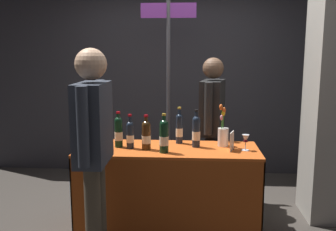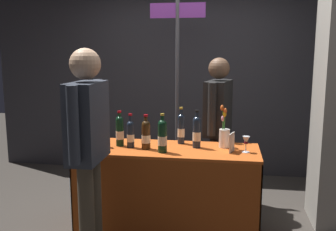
{
  "view_description": "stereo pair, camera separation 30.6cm",
  "coord_description": "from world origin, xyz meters",
  "px_view_note": "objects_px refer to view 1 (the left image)",
  "views": [
    {
      "loc": [
        0.22,
        -3.29,
        1.66
      ],
      "look_at": [
        0.0,
        0.0,
        1.1
      ],
      "focal_mm": 40.05,
      "sensor_mm": 36.0,
      "label": 1
    },
    {
      "loc": [
        0.53,
        -3.26,
        1.66
      ],
      "look_at": [
        0.0,
        0.0,
        1.1
      ],
      "focal_mm": 40.05,
      "sensor_mm": 36.0,
      "label": 2
    }
  ],
  "objects_px": {
    "wine_glass_near_vendor": "(246,139)",
    "booth_signpost": "(168,74)",
    "taster_foreground_right": "(93,139)",
    "featured_wine_bottle": "(164,136)",
    "vendor_presenter": "(212,118)",
    "tasting_table": "(168,176)",
    "display_bottle_0": "(196,131)",
    "flower_vase": "(223,134)"
  },
  "relations": [
    {
      "from": "display_bottle_0",
      "to": "wine_glass_near_vendor",
      "type": "relative_size",
      "value": 2.44
    },
    {
      "from": "tasting_table",
      "to": "taster_foreground_right",
      "type": "distance_m",
      "value": 0.95
    },
    {
      "from": "tasting_table",
      "to": "wine_glass_near_vendor",
      "type": "distance_m",
      "value": 0.78
    },
    {
      "from": "featured_wine_bottle",
      "to": "wine_glass_near_vendor",
      "type": "height_order",
      "value": "featured_wine_bottle"
    },
    {
      "from": "display_bottle_0",
      "to": "wine_glass_near_vendor",
      "type": "bearing_deg",
      "value": -11.8
    },
    {
      "from": "wine_glass_near_vendor",
      "to": "taster_foreground_right",
      "type": "relative_size",
      "value": 0.08
    },
    {
      "from": "tasting_table",
      "to": "vendor_presenter",
      "type": "bearing_deg",
      "value": 56.46
    },
    {
      "from": "featured_wine_bottle",
      "to": "booth_signpost",
      "type": "height_order",
      "value": "booth_signpost"
    },
    {
      "from": "booth_signpost",
      "to": "flower_vase",
      "type": "bearing_deg",
      "value": -60.5
    },
    {
      "from": "booth_signpost",
      "to": "featured_wine_bottle",
      "type": "bearing_deg",
      "value": -87.87
    },
    {
      "from": "flower_vase",
      "to": "tasting_table",
      "type": "bearing_deg",
      "value": -167.71
    },
    {
      "from": "display_bottle_0",
      "to": "booth_signpost",
      "type": "distance_m",
      "value": 1.2
    },
    {
      "from": "tasting_table",
      "to": "featured_wine_bottle",
      "type": "distance_m",
      "value": 0.44
    },
    {
      "from": "tasting_table",
      "to": "booth_signpost",
      "type": "relative_size",
      "value": 0.73
    },
    {
      "from": "display_bottle_0",
      "to": "flower_vase",
      "type": "height_order",
      "value": "flower_vase"
    },
    {
      "from": "vendor_presenter",
      "to": "featured_wine_bottle",
      "type": "bearing_deg",
      "value": -18.19
    },
    {
      "from": "flower_vase",
      "to": "wine_glass_near_vendor",
      "type": "bearing_deg",
      "value": -36.94
    },
    {
      "from": "display_bottle_0",
      "to": "taster_foreground_right",
      "type": "height_order",
      "value": "taster_foreground_right"
    },
    {
      "from": "vendor_presenter",
      "to": "booth_signpost",
      "type": "bearing_deg",
      "value": -122.53
    },
    {
      "from": "display_bottle_0",
      "to": "wine_glass_near_vendor",
      "type": "xyz_separation_m",
      "value": [
        0.44,
        -0.09,
        -0.05
      ]
    },
    {
      "from": "featured_wine_bottle",
      "to": "wine_glass_near_vendor",
      "type": "relative_size",
      "value": 2.41
    },
    {
      "from": "display_bottle_0",
      "to": "taster_foreground_right",
      "type": "bearing_deg",
      "value": -138.13
    },
    {
      "from": "flower_vase",
      "to": "vendor_presenter",
      "type": "height_order",
      "value": "vendor_presenter"
    },
    {
      "from": "vendor_presenter",
      "to": "booth_signpost",
      "type": "distance_m",
      "value": 0.82
    },
    {
      "from": "display_bottle_0",
      "to": "vendor_presenter",
      "type": "distance_m",
      "value": 0.61
    },
    {
      "from": "wine_glass_near_vendor",
      "to": "vendor_presenter",
      "type": "distance_m",
      "value": 0.73
    },
    {
      "from": "tasting_table",
      "to": "wine_glass_near_vendor",
      "type": "relative_size",
      "value": 11.53
    },
    {
      "from": "tasting_table",
      "to": "taster_foreground_right",
      "type": "bearing_deg",
      "value": -129.21
    },
    {
      "from": "featured_wine_bottle",
      "to": "wine_glass_near_vendor",
      "type": "bearing_deg",
      "value": 9.6
    },
    {
      "from": "wine_glass_near_vendor",
      "to": "booth_signpost",
      "type": "height_order",
      "value": "booth_signpost"
    },
    {
      "from": "wine_glass_near_vendor",
      "to": "booth_signpost",
      "type": "xyz_separation_m",
      "value": [
        -0.76,
        1.16,
        0.51
      ]
    },
    {
      "from": "tasting_table",
      "to": "taster_foreground_right",
      "type": "relative_size",
      "value": 0.97
    },
    {
      "from": "tasting_table",
      "to": "display_bottle_0",
      "type": "relative_size",
      "value": 4.73
    },
    {
      "from": "taster_foreground_right",
      "to": "vendor_presenter",
      "type": "bearing_deg",
      "value": -37.63
    },
    {
      "from": "taster_foreground_right",
      "to": "booth_signpost",
      "type": "bearing_deg",
      "value": -15.33
    },
    {
      "from": "tasting_table",
      "to": "wine_glass_near_vendor",
      "type": "bearing_deg",
      "value": -2.68
    },
    {
      "from": "taster_foreground_right",
      "to": "booth_signpost",
      "type": "height_order",
      "value": "booth_signpost"
    },
    {
      "from": "booth_signpost",
      "to": "vendor_presenter",
      "type": "bearing_deg",
      "value": -43.83
    },
    {
      "from": "tasting_table",
      "to": "vendor_presenter",
      "type": "xyz_separation_m",
      "value": [
        0.43,
        0.64,
        0.43
      ]
    },
    {
      "from": "featured_wine_bottle",
      "to": "display_bottle_0",
      "type": "xyz_separation_m",
      "value": [
        0.28,
        0.21,
        0.0
      ]
    },
    {
      "from": "featured_wine_bottle",
      "to": "wine_glass_near_vendor",
      "type": "xyz_separation_m",
      "value": [
        0.71,
        0.12,
        -0.05
      ]
    },
    {
      "from": "taster_foreground_right",
      "to": "featured_wine_bottle",
      "type": "bearing_deg",
      "value": -46.98
    }
  ]
}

